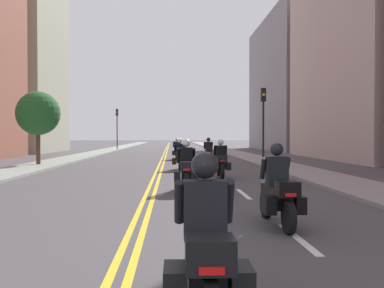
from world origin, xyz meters
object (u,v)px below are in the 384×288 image
(motorcycle_0, at_px, (205,255))
(motorcycle_2, at_px, (186,171))
(traffic_light_far, at_px, (117,122))
(street_tree_0, at_px, (38,113))
(motorcycle_3, at_px, (221,162))
(motorcycle_1, at_px, (278,193))
(traffic_light_near, at_px, (263,112))
(motorcycle_6, at_px, (177,151))
(motorcycle_4, at_px, (180,158))
(motorcycle_5, at_px, (209,153))

(motorcycle_0, height_order, motorcycle_2, motorcycle_2)
(traffic_light_far, distance_m, street_tree_0, 29.53)
(traffic_light_far, bearing_deg, motorcycle_3, -76.76)
(motorcycle_1, distance_m, traffic_light_near, 18.48)
(motorcycle_6, height_order, traffic_light_far, traffic_light_far)
(motorcycle_0, relative_size, motorcycle_6, 0.95)
(motorcycle_6, bearing_deg, motorcycle_3, -86.60)
(motorcycle_0, distance_m, motorcycle_6, 29.17)
(motorcycle_0, bearing_deg, traffic_light_far, 98.18)
(motorcycle_1, xyz_separation_m, motorcycle_6, (-1.68, 24.64, 0.01))
(motorcycle_2, bearing_deg, motorcycle_0, -89.67)
(traffic_light_near, relative_size, street_tree_0, 1.06)
(motorcycle_2, height_order, motorcycle_4, motorcycle_2)
(motorcycle_5, xyz_separation_m, traffic_light_near, (3.10, -1.64, 2.50))
(motorcycle_3, xyz_separation_m, motorcycle_6, (-1.67, 14.26, 0.01))
(motorcycle_0, bearing_deg, motorcycle_6, 90.38)
(motorcycle_4, bearing_deg, traffic_light_near, 35.95)
(motorcycle_5, xyz_separation_m, motorcycle_6, (-1.90, 5.00, -0.00))
(motorcycle_2, xyz_separation_m, motorcycle_3, (1.60, 4.80, -0.01))
(motorcycle_0, height_order, motorcycle_6, motorcycle_0)
(motorcycle_4, distance_m, street_tree_0, 9.18)
(motorcycle_2, bearing_deg, motorcycle_5, 83.74)
(traffic_light_near, height_order, street_tree_0, traffic_light_near)
(motorcycle_2, bearing_deg, motorcycle_4, 91.50)
(motorcycle_6, bearing_deg, street_tree_0, -144.19)
(motorcycle_2, distance_m, motorcycle_5, 14.17)
(motorcycle_2, relative_size, traffic_light_near, 0.49)
(motorcycle_1, bearing_deg, motorcycle_0, -113.65)
(motorcycle_3, relative_size, traffic_light_far, 0.46)
(traffic_light_far, bearing_deg, motorcycle_2, -80.33)
(motorcycle_5, bearing_deg, motorcycle_4, -108.85)
(traffic_light_far, bearing_deg, motorcycle_6, -72.84)
(motorcycle_0, xyz_separation_m, traffic_light_near, (5.07, 22.53, 2.51))
(street_tree_0, bearing_deg, motorcycle_1, -61.56)
(motorcycle_5, distance_m, street_tree_0, 10.41)
(motorcycle_3, distance_m, motorcycle_5, 9.26)
(street_tree_0, bearing_deg, motorcycle_0, -70.42)
(motorcycle_0, height_order, traffic_light_far, traffic_light_far)
(motorcycle_0, relative_size, traffic_light_near, 0.47)
(motorcycle_4, bearing_deg, motorcycle_6, 91.15)
(motorcycle_3, distance_m, motorcycle_4, 4.46)
(motorcycle_0, height_order, traffic_light_near, traffic_light_near)
(motorcycle_1, relative_size, motorcycle_6, 0.99)
(street_tree_0, bearing_deg, traffic_light_near, -0.24)
(motorcycle_3, bearing_deg, motorcycle_4, 112.69)
(motorcycle_4, xyz_separation_m, motorcycle_6, (-0.02, 10.12, 0.01))
(motorcycle_6, bearing_deg, motorcycle_5, -72.48)
(motorcycle_6, bearing_deg, motorcycle_1, -89.40)
(motorcycle_0, distance_m, motorcycle_4, 19.05)
(motorcycle_1, relative_size, motorcycle_5, 0.97)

